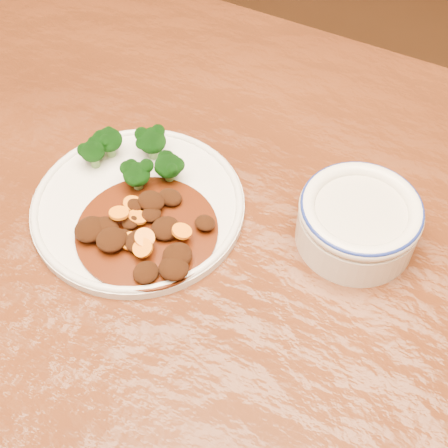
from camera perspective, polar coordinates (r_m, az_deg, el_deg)
The scene contains 5 objects.
dining_table at distance 0.69m, azimuth -0.42°, elevation -9.39°, with size 1.57×1.02×0.75m.
dinner_plate at distance 0.69m, azimuth -7.86°, elevation 1.74°, with size 0.23×0.23×0.01m.
broccoli_florets at distance 0.70m, azimuth -8.23°, elevation 6.32°, with size 0.11×0.08×0.04m.
mince_stew at distance 0.65m, azimuth -7.35°, elevation -0.80°, with size 0.15×0.15×0.03m.
dip_bowl at distance 0.65m, azimuth 12.19°, elevation 0.36°, with size 0.13×0.13×0.06m.
Camera 1 is at (0.18, -0.28, 1.28)m, focal length 50.00 mm.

